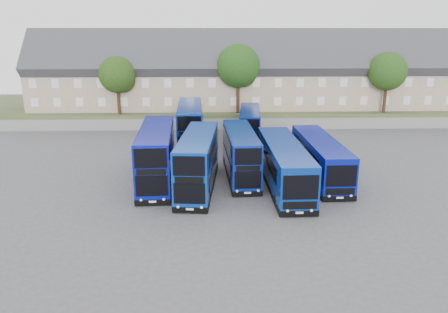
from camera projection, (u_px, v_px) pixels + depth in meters
ground at (233, 192)px, 35.72m from camera, size 120.00×120.00×0.00m
retaining_wall at (224, 124)px, 58.58m from camera, size 70.00×0.40×1.50m
earth_bank at (222, 109)px, 68.12m from camera, size 80.00×20.00×2.00m
terrace_row at (264, 76)px, 62.93m from camera, size 66.00×10.40×11.20m
dd_front_left at (157, 156)px, 37.84m from camera, size 3.31×11.98×4.71m
dd_front_mid at (198, 162)px, 36.25m from camera, size 3.55×11.51×4.50m
dd_front_right at (240, 155)px, 39.11m from camera, size 2.88×10.68×4.21m
dd_rear_left at (190, 126)px, 50.00m from camera, size 3.09×11.90×4.70m
dd_rear_right at (250, 127)px, 51.09m from camera, size 3.22×10.21×3.99m
coach_east_a at (284, 166)px, 36.78m from camera, size 2.97×13.52×3.69m
coach_east_b at (320, 159)px, 39.20m from camera, size 2.83×12.73×3.47m
tree_west at (118, 76)px, 57.47m from camera, size 4.80×4.80×7.65m
tree_mid at (239, 68)px, 58.17m from camera, size 5.76×5.76×9.18m
tree_east at (388, 73)px, 58.50m from camera, size 5.12×5.12×8.16m
tree_far at (410, 66)px, 65.32m from camera, size 5.44×5.44×8.67m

